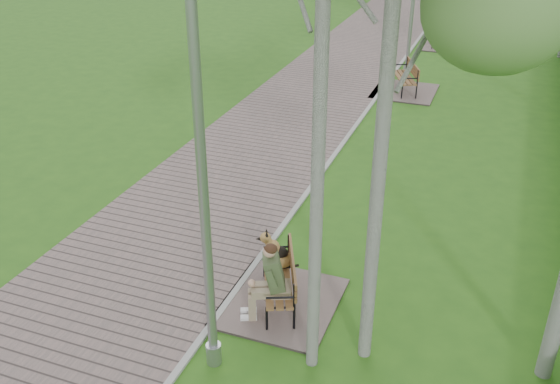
{
  "coord_description": "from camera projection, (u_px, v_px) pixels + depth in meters",
  "views": [
    {
      "loc": [
        3.46,
        -5.67,
        5.98
      ],
      "look_at": [
        0.14,
        3.11,
        1.03
      ],
      "focal_mm": 40.0,
      "sensor_mm": 36.0,
      "label": 1
    }
  ],
  "objects": [
    {
      "name": "walkway",
      "position": [
        390.0,
        20.0,
        26.89
      ],
      "size": [
        3.5,
        67.0,
        0.04
      ],
      "primitive_type": "cube",
      "color": "#685954",
      "rests_on": "ground"
    },
    {
      "name": "bench_third",
      "position": [
        444.0,
        42.0,
        22.89
      ],
      "size": [
        1.64,
        1.82,
        1.01
      ],
      "color": "#685954",
      "rests_on": "ground"
    },
    {
      "name": "bench_main",
      "position": [
        274.0,
        282.0,
        9.37
      ],
      "size": [
        1.68,
        1.86,
        1.46
      ],
      "color": "#685954",
      "rests_on": "ground"
    },
    {
      "name": "bench_second",
      "position": [
        404.0,
        85.0,
        18.33
      ],
      "size": [
        1.77,
        1.96,
        1.09
      ],
      "color": "#685954",
      "rests_on": "ground"
    },
    {
      "name": "ground",
      "position": [
        190.0,
        355.0,
        8.56
      ],
      "size": [
        120.0,
        120.0,
        0.0
      ],
      "primitive_type": "plane",
      "color": "#2B5A18",
      "rests_on": "ground"
    },
    {
      "name": "lamp_post_near",
      "position": [
        204.0,
        201.0,
        7.28
      ],
      "size": [
        0.21,
        0.21,
        5.33
      ],
      "color": "gray",
      "rests_on": "ground"
    },
    {
      "name": "kerb",
      "position": [
        431.0,
        23.0,
        26.34
      ],
      "size": [
        0.1,
        67.0,
        0.05
      ],
      "primitive_type": "cube",
      "color": "#999993",
      "rests_on": "ground"
    },
    {
      "name": "bench_far",
      "position": [
        462.0,
        10.0,
        27.84
      ],
      "size": [
        1.72,
        1.91,
        1.06
      ],
      "color": "#685954",
      "rests_on": "ground"
    },
    {
      "name": "lamp_post_second",
      "position": [
        413.0,
        1.0,
        19.03
      ],
      "size": [
        0.19,
        0.19,
        4.86
      ],
      "color": "gray",
      "rests_on": "ground"
    }
  ]
}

